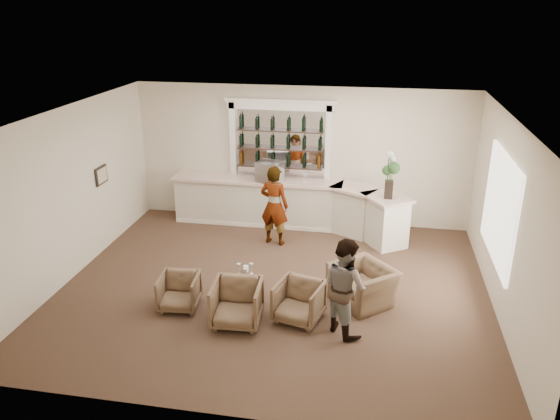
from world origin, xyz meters
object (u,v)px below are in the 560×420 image
object	(u,v)px
sommelier	(274,205)
armchair_center	(237,303)
cocktail_table	(245,288)
flower_vase	(390,172)
guest	(345,286)
armchair_right	(299,302)
armchair_left	(179,292)
armchair_far	(363,284)
espresso_machine	(270,172)
bar_counter	(291,204)

from	to	relation	value
sommelier	armchair_center	size ratio (longest dim) A/B	2.17
cocktail_table	flower_vase	xyz separation A→B (m)	(2.50, 2.82, 1.48)
guest	armchair_right	xyz separation A→B (m)	(-0.77, 0.20, -0.48)
cocktail_table	flower_vase	world-z (taller)	flower_vase
cocktail_table	armchair_left	size ratio (longest dim) A/B	0.97
guest	armchair_center	size ratio (longest dim) A/B	2.00
armchair_far	espresso_machine	size ratio (longest dim) A/B	1.91
armchair_far	flower_vase	bearing A→B (deg)	129.00
cocktail_table	sommelier	bearing A→B (deg)	88.88
sommelier	guest	world-z (taller)	sommelier
cocktail_table	espresso_machine	xyz separation A→B (m)	(-0.23, 3.48, 1.13)
armchair_center	flower_vase	size ratio (longest dim) A/B	0.80
armchair_far	flower_vase	world-z (taller)	flower_vase
bar_counter	armchair_right	distance (m)	4.10
bar_counter	armchair_far	bearing A→B (deg)	-60.27
espresso_machine	guest	bearing A→B (deg)	-49.59
flower_vase	cocktail_table	bearing A→B (deg)	-131.57
cocktail_table	armchair_right	world-z (taller)	armchair_right
armchair_left	espresso_machine	size ratio (longest dim) A/B	1.25
sommelier	guest	xyz separation A→B (m)	(1.77, -3.24, -0.07)
armchair_right	flower_vase	xyz separation A→B (m)	(1.45, 3.29, 1.38)
armchair_left	cocktail_table	bearing A→B (deg)	17.41
sommelier	cocktail_table	bearing A→B (deg)	102.54
cocktail_table	guest	distance (m)	2.03
sommelier	flower_vase	bearing A→B (deg)	-160.31
bar_counter	flower_vase	bearing A→B (deg)	-17.89
armchair_left	flower_vase	bearing A→B (deg)	36.91
armchair_center	armchair_far	distance (m)	2.33
bar_counter	espresso_machine	bearing A→B (deg)	-172.53
armchair_left	flower_vase	size ratio (longest dim) A/B	0.67
cocktail_table	armchair_center	bearing A→B (deg)	-86.97
cocktail_table	guest	xyz separation A→B (m)	(1.82, -0.68, 0.58)
armchair_right	armchair_far	xyz separation A→B (m)	(1.05, 0.80, -0.00)
bar_counter	armchair_left	world-z (taller)	bar_counter
cocktail_table	espresso_machine	bearing A→B (deg)	93.80
flower_vase	armchair_left	bearing A→B (deg)	-137.59
armchair_left	espresso_machine	xyz separation A→B (m)	(0.86, 3.94, 1.07)
armchair_left	armchair_far	distance (m)	3.29
cocktail_table	armchair_far	world-z (taller)	armchair_far
bar_counter	cocktail_table	world-z (taller)	bar_counter
armchair_right	armchair_center	bearing A→B (deg)	-149.49
armchair_center	armchair_right	xyz separation A→B (m)	(1.01, 0.29, -0.03)
guest	sommelier	bearing A→B (deg)	-13.90
armchair_left	bar_counter	bearing A→B (deg)	65.81
armchair_center	armchair_far	xyz separation A→B (m)	(2.06, 1.09, -0.03)
armchair_far	armchair_center	bearing A→B (deg)	-103.94
cocktail_table	armchair_left	bearing A→B (deg)	-157.09
armchair_center	armchair_far	size ratio (longest dim) A/B	0.78
sommelier	armchair_far	size ratio (longest dim) A/B	1.70
cocktail_table	armchair_left	world-z (taller)	armchair_left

